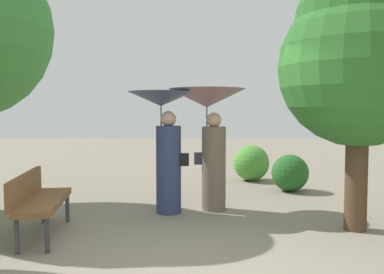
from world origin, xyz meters
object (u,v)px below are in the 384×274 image
Objects in this scene: person_right at (209,120)px; park_bench at (38,198)px; tree_near_right at (359,53)px; person_left at (165,132)px.

park_bench is at bearing 132.18° from person_right.
tree_near_right is at bearing -110.85° from person_right.
person_right is at bearing -65.23° from person_left.
person_left is at bearing 114.77° from person_right.
person_left is 0.76m from person_right.
person_left reaches higher than park_bench.
person_left is at bearing 161.30° from tree_near_right.
tree_near_right is at bearing -93.54° from park_bench.
park_bench is (-1.55, -1.30, -0.80)m from person_left.
park_bench is 4.68m from tree_near_right.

